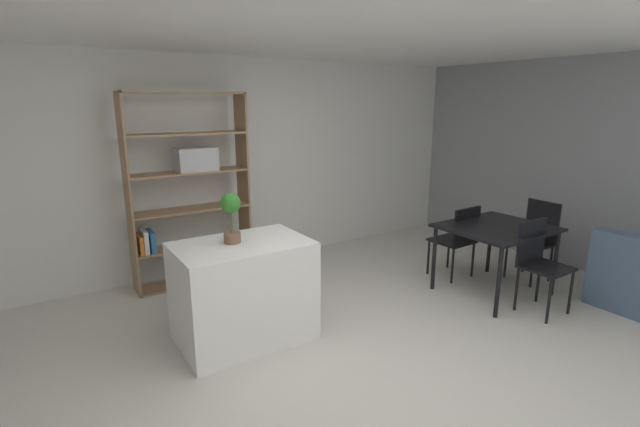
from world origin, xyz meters
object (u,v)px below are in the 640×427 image
Objects in this scene: kitchen_island at (244,291)px; dining_chair_far at (459,236)px; dining_table at (496,233)px; dining_chair_near at (539,257)px; dining_chair_window_side at (536,234)px; open_bookshelf at (188,186)px; potted_plant_on_island at (231,213)px.

kitchen_island is 2.73m from dining_chair_far.
dining_chair_far is (0.00, 0.50, -0.16)m from dining_table.
dining_chair_far is (2.73, -0.07, 0.08)m from kitchen_island.
dining_chair_near is at bearing -21.57° from kitchen_island.
dining_chair_window_side is (3.49, -0.58, 0.10)m from kitchen_island.
dining_table is 1.24× the size of dining_chair_far.
kitchen_island is 0.52× the size of open_bookshelf.
dining_chair_near is 0.98× the size of dining_chair_window_side.
potted_plant_on_island is 2.89m from dining_table.
dining_table is 0.78m from dining_chair_window_side.
potted_plant_on_island reaches higher than dining_table.
potted_plant_on_island is 0.49× the size of dining_chair_far.
dining_table is 1.19× the size of dining_chair_near.
potted_plant_on_island reaches higher than dining_chair_far.
potted_plant_on_island is 2.86m from dining_chair_far.
dining_chair_far is 1.00m from dining_chair_near.
dining_table is at bearing -38.35° from open_bookshelf.
potted_plant_on_island is at bearing 158.31° from dining_chair_near.
dining_chair_near is at bearing -44.38° from open_bookshelf.
kitchen_island is 2.62× the size of potted_plant_on_island.
potted_plant_on_island is at bearing 142.74° from kitchen_island.
dining_table is (2.72, -0.57, 0.24)m from kitchen_island.
kitchen_island is at bearing -3.43° from dining_chair_far.
open_bookshelf is at bearing -33.04° from dining_chair_far.
kitchen_island is at bearing -37.26° from potted_plant_on_island.
potted_plant_on_island is at bearing 167.46° from dining_table.
dining_chair_near is at bearing -89.95° from dining_table.
dining_chair_near is (0.00, -0.50, -0.13)m from dining_table.
dining_chair_far is 0.96× the size of dining_chair_near.
dining_chair_far is 0.92m from dining_chair_window_side.
kitchen_island is 1.23× the size of dining_chair_near.
open_bookshelf is 3.80m from dining_chair_near.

